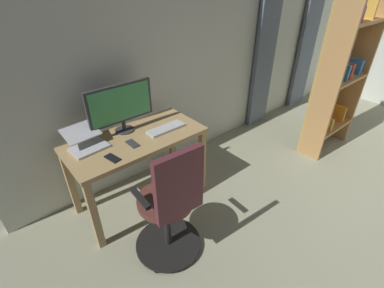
# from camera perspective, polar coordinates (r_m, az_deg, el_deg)

# --- Properties ---
(back_room_partition) EXTENTS (5.76, 0.10, 2.54)m
(back_room_partition) POSITION_cam_1_polar(r_m,az_deg,el_deg) (3.69, 7.99, 20.15)
(back_room_partition) COLOR silver
(back_room_partition) RESTS_ON ground
(curtain_left_panel) EXTENTS (0.42, 0.06, 2.27)m
(curtain_left_panel) POSITION_cam_1_polar(r_m,az_deg,el_deg) (5.04, 23.03, 19.81)
(curtain_left_panel) COLOR slate
(curtain_left_panel) RESTS_ON ground
(curtain_right_panel) EXTENTS (0.39, 0.06, 2.27)m
(curtain_right_panel) POSITION_cam_1_polar(r_m,az_deg,el_deg) (4.11, 15.06, 18.76)
(curtain_right_panel) COLOR slate
(curtain_right_panel) RESTS_ON ground
(desk) EXTENTS (1.25, 0.60, 0.75)m
(desk) POSITION_cam_1_polar(r_m,az_deg,el_deg) (2.61, -11.33, -0.82)
(desk) COLOR tan
(desk) RESTS_ON ground
(office_chair) EXTENTS (0.56, 0.56, 1.09)m
(office_chair) POSITION_cam_1_polar(r_m,az_deg,el_deg) (2.15, -4.48, -13.26)
(office_chair) COLOR black
(office_chair) RESTS_ON ground
(computer_monitor) EXTENTS (0.63, 0.18, 0.45)m
(computer_monitor) POSITION_cam_1_polar(r_m,az_deg,el_deg) (2.58, -14.56, 7.81)
(computer_monitor) COLOR #333338
(computer_monitor) RESTS_ON desk
(computer_keyboard) EXTENTS (0.37, 0.13, 0.02)m
(computer_keyboard) POSITION_cam_1_polar(r_m,az_deg,el_deg) (2.63, -5.39, 3.22)
(computer_keyboard) COLOR #B7BCC1
(computer_keyboard) RESTS_ON desk
(laptop) EXTENTS (0.32, 0.34, 0.16)m
(laptop) POSITION_cam_1_polar(r_m,az_deg,el_deg) (2.51, -21.12, 0.43)
(laptop) COLOR #B7BCC1
(laptop) RESTS_ON desk
(cell_phone_by_monitor) EXTENTS (0.07, 0.15, 0.01)m
(cell_phone_by_monitor) POSITION_cam_1_polar(r_m,az_deg,el_deg) (2.46, -12.24, 0.07)
(cell_phone_by_monitor) COLOR #333338
(cell_phone_by_monitor) RESTS_ON desk
(cell_phone_face_up) EXTENTS (0.09, 0.15, 0.01)m
(cell_phone_face_up) POSITION_cam_1_polar(r_m,az_deg,el_deg) (2.31, -16.16, -2.83)
(cell_phone_face_up) COLOR black
(cell_phone_face_up) RESTS_ON desk
(bookshelf) EXTENTS (0.77, 0.30, 1.90)m
(bookshelf) POSITION_cam_1_polar(r_m,az_deg,el_deg) (3.81, 27.96, 12.42)
(bookshelf) COLOR #B6844E
(bookshelf) RESTS_ON ground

